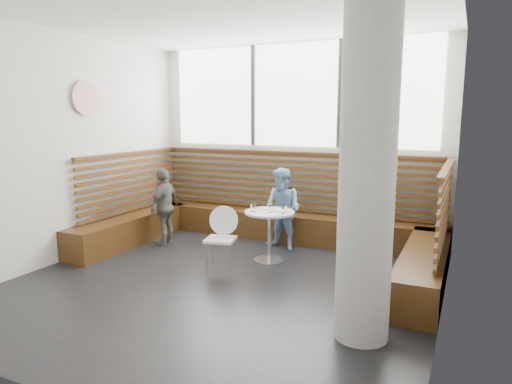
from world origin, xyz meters
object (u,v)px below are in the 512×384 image
at_px(adult_man, 373,211).
at_px(child_back, 283,209).
at_px(cafe_table, 270,226).
at_px(child_left, 165,207).
at_px(concrete_column, 367,167).
at_px(cafe_chair, 223,233).

height_order(adult_man, child_back, adult_man).
height_order(cafe_table, child_left, child_left).
bearing_deg(concrete_column, cafe_chair, 151.53).
bearing_deg(adult_man, cafe_chair, 91.86).
xyz_separation_m(child_back, child_left, (-1.82, -0.53, -0.02)).
xyz_separation_m(adult_man, child_back, (-1.44, 0.39, -0.18)).
relative_size(concrete_column, child_left, 2.62).
height_order(cafe_table, child_back, child_back).
bearing_deg(cafe_chair, child_left, 142.87).
distance_m(adult_man, child_left, 3.26).
relative_size(cafe_chair, child_back, 0.66).
bearing_deg(child_left, concrete_column, 58.80).
distance_m(child_back, child_left, 1.90).
bearing_deg(cafe_table, child_back, 95.12).
bearing_deg(child_back, child_left, -149.80).
xyz_separation_m(concrete_column, cafe_table, (-1.68, 1.69, -1.08)).
height_order(cafe_table, adult_man, adult_man).
distance_m(adult_man, child_back, 1.50).
xyz_separation_m(cafe_chair, child_left, (-1.42, 0.63, 0.12)).
relative_size(child_back, child_left, 1.03).
bearing_deg(adult_man, cafe_table, 79.02).
relative_size(cafe_chair, adult_man, 0.52).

